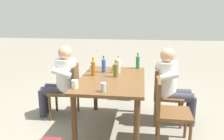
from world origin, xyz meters
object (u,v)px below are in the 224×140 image
cup_white (75,84)px  cup_terracotta (114,67)px  dining_table (112,85)px  bottle_green (138,61)px  cup_glass (92,68)px  backpack_by_far_side (126,87)px  chair_far_left (163,92)px  person_in_plaid_shirt (62,78)px  chair_far_right (167,109)px  bottle_olive (116,69)px  chair_near_left (69,88)px  bottle_blue (104,65)px  person_in_white_shirt (171,82)px  bottle_clear (118,65)px  bottle_amber (93,67)px  cup_steel (103,87)px

cup_white → cup_terracotta: 1.06m
dining_table → bottle_green: bottle_green is taller
cup_glass → backpack_by_far_side: 1.21m
chair_far_left → person_in_plaid_shirt: bearing=-89.8°
chair_far_right → bottle_olive: bottle_olive is taller
chair_far_left → cup_glass: cup_glass is taller
chair_near_left → bottle_blue: size_ratio=3.15×
bottle_olive → cup_terracotta: size_ratio=3.08×
dining_table → person_in_white_shirt: person_in_white_shirt is taller
bottle_clear → bottle_green: bottle_clear is taller
dining_table → chair_far_left: size_ratio=1.67×
dining_table → bottle_amber: bearing=-110.7°
cup_white → bottle_green: bearing=147.7°
chair_far_left → person_in_plaid_shirt: 1.63m
bottle_green → cup_steel: bottle_green is taller
chair_near_left → cup_steel: size_ratio=7.92×
bottle_olive → cup_steel: (0.67, -0.07, -0.06)m
person_in_plaid_shirt → cup_steel: bearing=42.4°
chair_far_right → bottle_blue: bottle_blue is taller
person_in_white_shirt → cup_glass: person_in_white_shirt is taller
person_in_white_shirt → bottle_amber: size_ratio=4.11×
cup_steel → cup_terracotta: cup_steel is taller
cup_glass → dining_table: bearing=45.4°
bottle_clear → cup_steel: bearing=-5.0°
bottle_amber → backpack_by_far_side: bearing=161.2°
chair_far_left → backpack_by_far_side: (-0.97, -0.65, -0.27)m
bottle_green → chair_near_left: bearing=-73.3°
dining_table → bottle_amber: (-0.11, -0.30, 0.23)m
chair_near_left → bottle_olive: (0.26, 0.80, 0.40)m
chair_far_left → person_in_plaid_shirt: (0.01, -1.63, 0.17)m
person_in_plaid_shirt → dining_table: bearing=69.4°
bottle_blue → cup_glass: (-0.04, -0.20, -0.07)m
bottle_green → cup_steel: size_ratio=2.50×
cup_white → cup_steel: cup_steel is taller
chair_near_left → bottle_green: (-0.33, 1.10, 0.41)m
bottle_amber → cup_glass: 0.28m
chair_far_left → cup_white: 1.47m
person_in_white_shirt → backpack_by_far_side: 1.31m
cup_white → bottle_clear: bearing=151.5°
backpack_by_far_side → cup_terracotta: bearing=-9.3°
chair_far_right → bottle_green: 1.15m
cup_steel → bottle_green: bearing=163.7°
bottle_blue → bottle_olive: size_ratio=1.05×
chair_near_left → person_in_white_shirt: 1.64m
dining_table → bottle_olive: bottle_olive is taller
cup_terracotta → backpack_by_far_side: (-0.81, 0.13, -0.60)m
bottle_olive → cup_glass: 0.51m
person_in_white_shirt → cup_terracotta: size_ratio=13.83×
chair_near_left → cup_terracotta: chair_near_left is taller
chair_near_left → bottle_blue: bearing=89.2°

